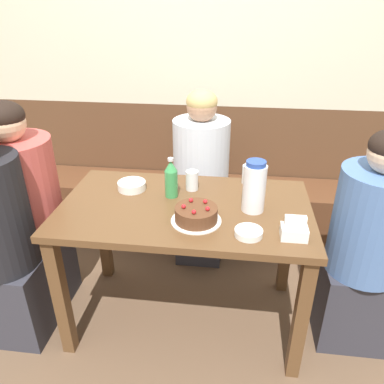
{
  "coord_description": "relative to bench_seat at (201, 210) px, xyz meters",
  "views": [
    {
      "loc": [
        0.23,
        -1.57,
        1.62
      ],
      "look_at": [
        0.03,
        0.05,
        0.77
      ],
      "focal_mm": 35.0,
      "sensor_mm": 36.0,
      "label": 1
    }
  ],
  "objects": [
    {
      "name": "ground_plane",
      "position": [
        0.0,
        -0.83,
        -0.22
      ],
      "size": [
        12.0,
        12.0,
        0.0
      ],
      "primitive_type": "plane",
      "color": "brown"
    },
    {
      "name": "back_wall",
      "position": [
        0.0,
        0.22,
        1.03
      ],
      "size": [
        4.8,
        0.04,
        2.5
      ],
      "color": "brown",
      "rests_on": "ground_plane"
    },
    {
      "name": "bench_seat",
      "position": [
        0.0,
        0.0,
        0.0
      ],
      "size": [
        2.51,
        0.38,
        0.44
      ],
      "color": "#56331E",
      "rests_on": "ground_plane"
    },
    {
      "name": "dining_table",
      "position": [
        0.0,
        -0.83,
        0.4
      ],
      "size": [
        1.22,
        0.7,
        0.72
      ],
      "color": "brown",
      "rests_on": "ground_plane"
    },
    {
      "name": "birthday_cake",
      "position": [
        0.07,
        -0.97,
        0.54
      ],
      "size": [
        0.23,
        0.23,
        0.09
      ],
      "color": "white",
      "rests_on": "dining_table"
    },
    {
      "name": "water_pitcher",
      "position": [
        0.33,
        -0.83,
        0.63
      ],
      "size": [
        0.11,
        0.11,
        0.25
      ],
      "color": "white",
      "rests_on": "dining_table"
    },
    {
      "name": "soju_bottle",
      "position": [
        -0.08,
        -0.74,
        0.6
      ],
      "size": [
        0.06,
        0.06,
        0.21
      ],
      "color": "#388E4C",
      "rests_on": "dining_table"
    },
    {
      "name": "napkin_holder",
      "position": [
        0.49,
        -1.05,
        0.54
      ],
      "size": [
        0.11,
        0.08,
        0.11
      ],
      "color": "white",
      "rests_on": "dining_table"
    },
    {
      "name": "bowl_soup_white",
      "position": [
        -0.3,
        -0.69,
        0.52
      ],
      "size": [
        0.15,
        0.15,
        0.04
      ],
      "color": "white",
      "rests_on": "dining_table"
    },
    {
      "name": "bowl_rice_small",
      "position": [
        0.31,
        -1.05,
        0.52
      ],
      "size": [
        0.12,
        0.12,
        0.03
      ],
      "color": "white",
      "rests_on": "dining_table"
    },
    {
      "name": "glass_water_tall",
      "position": [
        0.01,
        -0.65,
        0.56
      ],
      "size": [
        0.07,
        0.07,
        0.1
      ],
      "color": "silver",
      "rests_on": "dining_table"
    },
    {
      "name": "glass_tumbler_short",
      "position": [
        0.3,
        -0.54,
        0.55
      ],
      "size": [
        0.06,
        0.06,
        0.1
      ],
      "color": "silver",
      "rests_on": "dining_table"
    },
    {
      "name": "person_teal_shirt",
      "position": [
        -0.87,
        -1.04,
        0.37
      ],
      "size": [
        0.34,
        0.33,
        1.21
      ],
      "color": "#33333D",
      "rests_on": "ground_plane"
    },
    {
      "name": "person_pale_blue_shirt",
      "position": [
        0.02,
        -0.22,
        0.34
      ],
      "size": [
        0.35,
        0.35,
        1.15
      ],
      "rotation": [
        0.0,
        0.0,
        -1.57
      ],
      "color": "#33333D",
      "rests_on": "ground_plane"
    },
    {
      "name": "person_grey_tee",
      "position": [
        -0.87,
        -0.79,
        0.38
      ],
      "size": [
        0.39,
        0.39,
        1.2
      ],
      "color": "#33333D",
      "rests_on": "ground_plane"
    },
    {
      "name": "person_dark_striped",
      "position": [
        0.87,
        -0.85,
        0.34
      ],
      "size": [
        0.36,
        0.36,
        1.15
      ],
      "rotation": [
        0.0,
        0.0,
        3.14
      ],
      "color": "#33333D",
      "rests_on": "ground_plane"
    }
  ]
}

